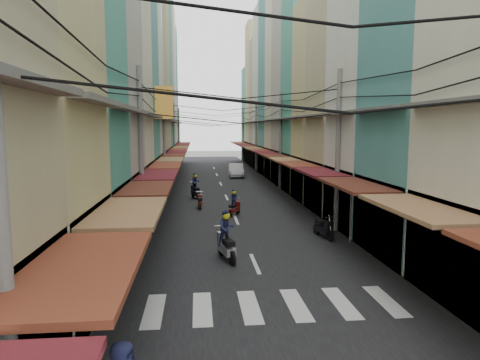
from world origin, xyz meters
TOP-DOWN VIEW (x-y plane):
  - ground at (0.00, 0.00)m, footprint 160.00×160.00m
  - road at (0.00, 20.00)m, footprint 10.00×80.00m
  - sidewalk_left at (-6.50, 20.00)m, footprint 3.00×80.00m
  - sidewalk_right at (6.50, 20.00)m, footprint 3.00×80.00m
  - crosswalk at (-0.00, -6.00)m, footprint 7.55×2.40m
  - building_row_left at (-7.92, 16.56)m, footprint 7.80×67.67m
  - building_row_right at (7.92, 16.45)m, footprint 7.80×68.98m
  - utility_poles at (0.00, 15.01)m, footprint 10.20×66.13m
  - white_car at (1.98, 27.72)m, footprint 5.11×2.19m
  - bicycle at (7.18, 2.96)m, footprint 1.64×1.16m
  - moving_scooters at (-0.74, 5.76)m, footprint 6.60×17.16m
  - parked_scooters at (4.61, -4.99)m, footprint 13.14×13.53m
  - pedestrians at (-3.61, 4.23)m, footprint 11.58×26.61m
  - traffic_sign at (4.78, 0.67)m, footprint 0.10×0.67m

SIDE VIEW (x-z plane):
  - ground at x=0.00m, z-range 0.00..0.00m
  - white_car at x=1.98m, z-range -0.89..0.89m
  - bicycle at x=7.18m, z-range -0.53..0.53m
  - road at x=0.00m, z-range 0.00..0.02m
  - crosswalk at x=0.00m, z-range 0.02..0.03m
  - sidewalk_left at x=-6.50m, z-range 0.00..0.06m
  - sidewalk_right at x=6.50m, z-range 0.00..0.06m
  - parked_scooters at x=4.61m, z-range -0.03..0.97m
  - moving_scooters at x=-0.74m, z-range -0.45..1.56m
  - pedestrians at x=-3.61m, z-range -0.04..2.19m
  - traffic_sign at x=4.78m, z-range 0.71..3.74m
  - utility_poles at x=0.00m, z-range 2.49..10.69m
  - building_row_right at x=7.92m, z-range -1.89..20.71m
  - building_row_left at x=-7.92m, z-range -2.07..21.63m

